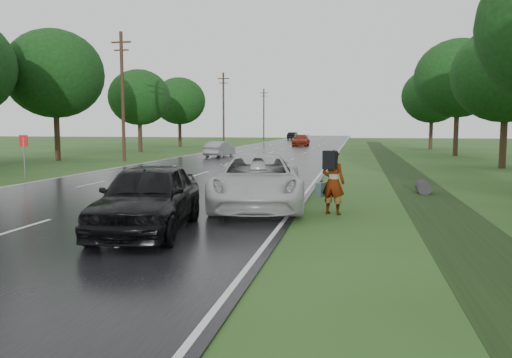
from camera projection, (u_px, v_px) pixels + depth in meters
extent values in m
plane|color=#29491A|center=(16.00, 231.00, 13.13)|extent=(220.00, 220.00, 0.00)
cube|color=black|center=(279.00, 150.00, 56.99)|extent=(14.00, 180.00, 0.04)
cube|color=silver|center=(338.00, 151.00, 55.66)|extent=(0.12, 180.00, 0.01)
cube|color=silver|center=(222.00, 150.00, 58.32)|extent=(0.12, 180.00, 0.01)
cube|color=silver|center=(279.00, 150.00, 56.99)|extent=(0.12, 180.00, 0.01)
cube|color=black|center=(402.00, 172.00, 30.36)|extent=(2.20, 120.00, 0.01)
cylinder|color=#2D2D2D|center=(423.00, 187.00, 20.58)|extent=(0.56, 1.00, 0.56)
cylinder|color=slate|center=(24.00, 158.00, 26.39)|extent=(0.06, 0.06, 2.20)
cube|color=red|center=(23.00, 141.00, 26.30)|extent=(0.50, 0.04, 0.60)
cylinder|color=#321E14|center=(123.00, 97.00, 38.79)|extent=(0.26, 0.26, 10.00)
cube|color=#321E14|center=(121.00, 42.00, 38.35)|extent=(1.60, 0.12, 0.12)
cube|color=#321E14|center=(121.00, 50.00, 38.41)|extent=(1.20, 0.10, 0.10)
cylinder|color=#321E14|center=(224.00, 110.00, 68.03)|extent=(0.26, 0.26, 10.00)
cube|color=#321E14|center=(223.00, 79.00, 67.59)|extent=(1.60, 0.12, 0.12)
cube|color=#321E14|center=(223.00, 83.00, 67.65)|extent=(1.20, 0.10, 0.10)
cylinder|color=#321E14|center=(264.00, 115.00, 97.27)|extent=(0.26, 0.26, 10.00)
cube|color=#321E14|center=(264.00, 93.00, 96.82)|extent=(1.60, 0.12, 0.12)
cube|color=#321E14|center=(264.00, 96.00, 96.89)|extent=(1.20, 0.10, 0.10)
cylinder|color=#321E14|center=(503.00, 142.00, 32.75)|extent=(0.44, 0.44, 3.52)
ellipsoid|color=black|center=(507.00, 74.00, 32.29)|extent=(7.00, 7.00, 6.30)
cylinder|color=#321E14|center=(456.00, 134.00, 46.44)|extent=(0.44, 0.44, 4.16)
ellipsoid|color=black|center=(458.00, 78.00, 45.90)|extent=(8.00, 8.00, 7.20)
cylinder|color=#321E14|center=(431.00, 134.00, 60.17)|extent=(0.44, 0.44, 3.68)
ellipsoid|color=black|center=(432.00, 96.00, 59.69)|extent=(7.20, 7.20, 6.48)
cylinder|color=#321E14|center=(57.00, 136.00, 40.25)|extent=(0.44, 0.44, 4.00)
ellipsoid|color=black|center=(55.00, 74.00, 39.73)|extent=(7.80, 7.80, 7.02)
cylinder|color=#321E14|center=(140.00, 136.00, 53.77)|extent=(0.44, 0.44, 3.36)
ellipsoid|color=black|center=(139.00, 97.00, 53.33)|extent=(6.60, 6.60, 5.94)
cylinder|color=#321E14|center=(180.00, 134.00, 67.53)|extent=(0.44, 0.44, 3.52)
ellipsoid|color=black|center=(179.00, 101.00, 67.06)|extent=(7.00, 7.00, 6.30)
imported|color=#A5998C|center=(333.00, 182.00, 15.61)|extent=(0.86, 0.70, 2.03)
cube|color=black|center=(330.00, 160.00, 15.28)|extent=(0.46, 0.36, 0.57)
cube|color=#32484A|center=(322.00, 190.00, 15.95)|extent=(0.36, 0.60, 0.46)
cube|color=black|center=(322.00, 181.00, 15.92)|extent=(0.11, 0.20, 0.04)
imported|color=#BBBBBB|center=(257.00, 181.00, 16.82)|extent=(3.91, 6.75, 1.77)
imported|color=black|center=(148.00, 197.00, 12.90)|extent=(2.84, 5.48, 1.78)
imported|color=gray|center=(220.00, 149.00, 44.54)|extent=(1.98, 4.38, 1.40)
imported|color=maroon|center=(301.00, 140.00, 70.33)|extent=(2.19, 5.33, 1.54)
imported|color=black|center=(293.00, 136.00, 102.46)|extent=(2.06, 4.67, 1.49)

